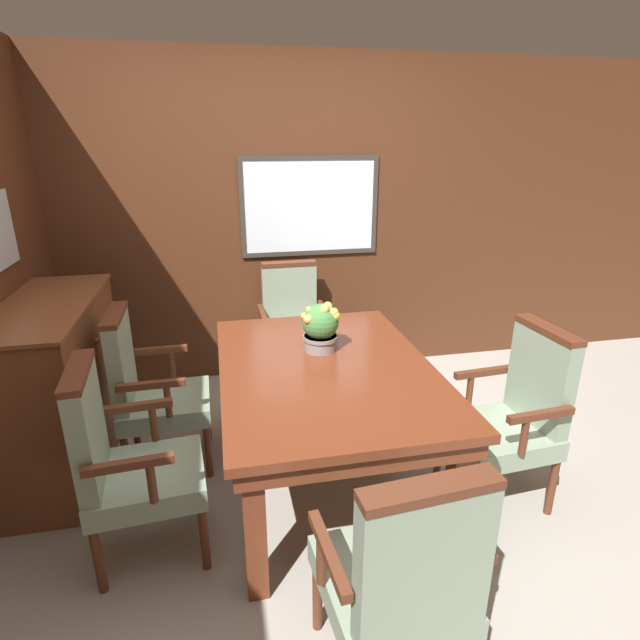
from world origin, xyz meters
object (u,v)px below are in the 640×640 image
object	(u,v)px
chair_left_far	(149,388)
chair_head_near	(401,578)
chair_left_near	(125,460)
chair_head_far	(293,326)
sideboard_cabinet	(61,387)
dining_table	(326,381)
potted_plant	(321,327)
chair_right_near	(514,413)

from	to	relation	value
chair_left_far	chair_head_near	bearing A→B (deg)	-149.51
chair_left_near	chair_head_far	world-z (taller)	same
chair_left_near	sideboard_cabinet	bearing A→B (deg)	25.54
dining_table	chair_left_far	world-z (taller)	chair_left_far
potted_plant	sideboard_cabinet	bearing A→B (deg)	169.57
dining_table	potted_plant	size ratio (longest dim) A/B	5.59
chair_right_near	sideboard_cabinet	xyz separation A→B (m)	(-2.39, 0.80, -0.00)
chair_head_far	potted_plant	world-z (taller)	potted_plant
chair_head_near	sideboard_cabinet	size ratio (longest dim) A/B	0.81
sideboard_cabinet	chair_head_near	bearing A→B (deg)	-48.89
chair_left_far	sideboard_cabinet	distance (m)	0.51
dining_table	potted_plant	distance (m)	0.31
dining_table	sideboard_cabinet	distance (m)	1.54
chair_left_near	chair_head_near	distance (m)	1.29
chair_head_near	chair_right_near	bearing A→B (deg)	-142.39
chair_head_near	potted_plant	size ratio (longest dim) A/B	3.45
chair_head_near	sideboard_cabinet	distance (m)	2.20
chair_left_far	chair_left_near	size ratio (longest dim) A/B	1.00
chair_left_near	potted_plant	distance (m)	1.19
chair_head_near	potted_plant	world-z (taller)	potted_plant
chair_right_near	potted_plant	bearing A→B (deg)	-124.01
potted_plant	chair_left_near	bearing A→B (deg)	-151.70
chair_left_near	chair_right_near	bearing A→B (deg)	-94.47
chair_left_near	sideboard_cabinet	xyz separation A→B (m)	(-0.47, 0.81, -0.00)
chair_left_far	chair_head_far	size ratio (longest dim) A/B	1.00
chair_right_near	chair_left_far	bearing A→B (deg)	-113.87
chair_left_far	sideboard_cabinet	size ratio (longest dim) A/B	0.81
dining_table	chair_right_near	world-z (taller)	chair_right_near
potted_plant	sideboard_cabinet	xyz separation A→B (m)	(-1.47, 0.27, -0.36)
dining_table	chair_head_near	bearing A→B (deg)	-90.47
chair_left_far	potted_plant	size ratio (longest dim) A/B	3.45
dining_table	chair_left_near	bearing A→B (deg)	-161.23
chair_left_near	dining_table	bearing A→B (deg)	-75.99
dining_table	chair_right_near	size ratio (longest dim) A/B	1.62
chair_head_far	chair_left_near	bearing A→B (deg)	-124.14
dining_table	chair_left_near	xyz separation A→B (m)	(-0.98, -0.33, -0.12)
chair_left_far	sideboard_cabinet	bearing A→B (deg)	75.60
dining_table	potted_plant	bearing A→B (deg)	85.79
chair_head_far	chair_left_far	bearing A→B (deg)	-140.28
chair_left_near	potted_plant	size ratio (longest dim) A/B	3.45
chair_left_near	chair_head_far	bearing A→B (deg)	-37.77
chair_left_near	chair_right_near	distance (m)	1.91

